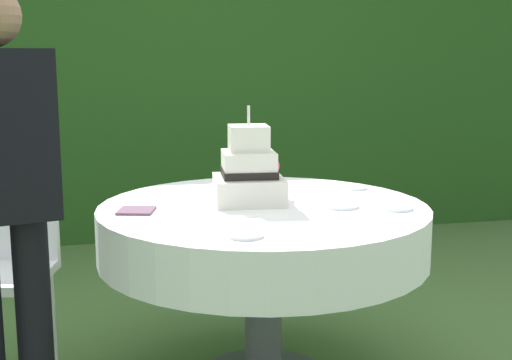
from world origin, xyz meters
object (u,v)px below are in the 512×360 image
object	(u,v)px
serving_plate_left	(355,187)
garden_chair	(6,255)
cake_table	(263,233)
wedding_cake	(249,173)
napkin_stack	(136,211)
standing_person	(1,196)
serving_plate_far	(397,208)
serving_plate_near	(340,206)
serving_plate_right	(245,235)

from	to	relation	value
serving_plate_left	garden_chair	xyz separation A→B (m)	(-1.55, 0.07, -0.24)
cake_table	wedding_cake	xyz separation A→B (m)	(-0.04, 0.08, 0.24)
napkin_stack	standing_person	world-z (taller)	standing_person
napkin_stack	serving_plate_far	bearing A→B (deg)	-10.16
serving_plate_near	serving_plate_right	xyz separation A→B (m)	(-0.47, -0.37, 0.00)
wedding_cake	serving_plate_right	world-z (taller)	wedding_cake
wedding_cake	serving_plate_left	distance (m)	0.58
serving_plate_right	napkin_stack	world-z (taller)	serving_plate_right
cake_table	serving_plate_far	size ratio (longest dim) A/B	10.76
wedding_cake	serving_plate_left	xyz separation A→B (m)	(0.53, 0.18, -0.12)
serving_plate_near	serving_plate_left	bearing A→B (deg)	61.13
cake_table	standing_person	size ratio (longest dim) A/B	0.85
wedding_cake	napkin_stack	bearing A→B (deg)	-170.09
cake_table	serving_plate_near	distance (m)	0.34
standing_person	serving_plate_right	bearing A→B (deg)	-8.33
serving_plate_near	serving_plate_right	distance (m)	0.60
serving_plate_left	napkin_stack	xyz separation A→B (m)	(-1.01, -0.26, -0.00)
standing_person	cake_table	bearing A→B (deg)	20.16
serving_plate_near	standing_person	world-z (taller)	standing_person
serving_plate_far	serving_plate_right	world-z (taller)	same
serving_plate_right	serving_plate_near	bearing A→B (deg)	38.09
cake_table	serving_plate_far	world-z (taller)	serving_plate_far
cake_table	standing_person	bearing A→B (deg)	-159.84
garden_chair	standing_person	bearing A→B (deg)	-81.79
cake_table	wedding_cake	size ratio (longest dim) A/B	3.35
cake_table	standing_person	distance (m)	1.06
cake_table	serving_plate_far	distance (m)	0.55
serving_plate_left	serving_plate_far	bearing A→B (deg)	-88.69
serving_plate_far	standing_person	world-z (taller)	standing_person
standing_person	serving_plate_far	bearing A→B (deg)	6.40
serving_plate_far	serving_plate_right	bearing A→B (deg)	-157.54
cake_table	serving_plate_right	distance (m)	0.51
wedding_cake	serving_plate_far	bearing A→B (deg)	-25.89
cake_table	wedding_cake	distance (m)	0.26
serving_plate_near	serving_plate_far	xyz separation A→B (m)	(0.21, -0.09, 0.00)
cake_table	wedding_cake	bearing A→B (deg)	119.26
serving_plate_near	serving_plate_left	xyz separation A→B (m)	(0.20, 0.36, 0.00)
napkin_stack	garden_chair	xyz separation A→B (m)	(-0.54, 0.33, -0.24)
serving_plate_far	serving_plate_left	size ratio (longest dim) A/B	1.09
wedding_cake	garden_chair	xyz separation A→B (m)	(-1.02, 0.25, -0.36)
serving_plate_left	standing_person	size ratio (longest dim) A/B	0.07
wedding_cake	garden_chair	world-z (taller)	wedding_cake
serving_plate_left	serving_plate_right	xyz separation A→B (m)	(-0.67, -0.72, 0.00)
cake_table	serving_plate_right	size ratio (longest dim) A/B	10.82
garden_chair	napkin_stack	bearing A→B (deg)	-31.32
serving_plate_right	garden_chair	size ratio (longest dim) A/B	0.14
serving_plate_near	serving_plate_far	distance (m)	0.22
serving_plate_near	napkin_stack	bearing A→B (deg)	173.41
serving_plate_left	standing_person	world-z (taller)	standing_person
serving_plate_right	garden_chair	world-z (taller)	garden_chair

